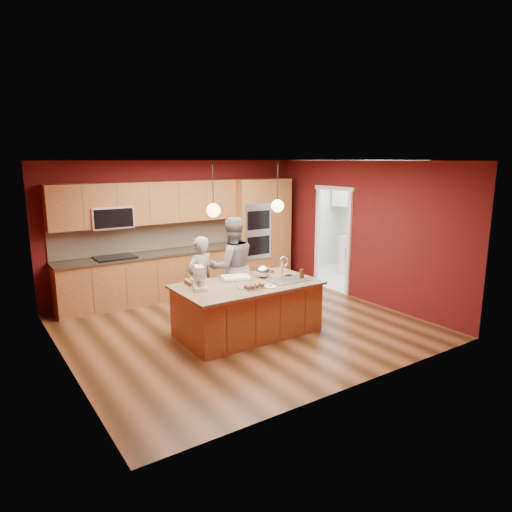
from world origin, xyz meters
TOP-DOWN VIEW (x-y plane):
  - floor at (0.00, 0.00)m, footprint 5.50×5.50m
  - ceiling at (0.00, 0.00)m, footprint 5.50×5.50m
  - wall_back at (0.00, 2.50)m, footprint 5.50×0.00m
  - wall_front at (0.00, -2.50)m, footprint 5.50×0.00m
  - wall_left at (-2.75, 0.00)m, footprint 0.00×5.00m
  - wall_right at (2.75, 0.00)m, footprint 0.00×5.00m
  - cabinet_run at (-0.68, 2.25)m, footprint 3.74×0.64m
  - oven_column at (1.85, 2.19)m, footprint 1.30×0.62m
  - doorway_trim at (2.73, 0.80)m, footprint 0.08×1.11m
  - laundry_room at (4.35, 1.20)m, footprint 2.60×2.70m
  - pendant_left at (-0.67, -0.30)m, footprint 0.20×0.20m
  - pendant_right at (0.48, -0.30)m, footprint 0.20×0.20m
  - island at (-0.08, -0.31)m, footprint 2.22×1.25m
  - person_left at (-0.48, 0.57)m, footprint 0.62×0.49m
  - person_right at (0.15, 0.57)m, footprint 0.97×0.83m
  - stand_mixer at (-0.88, -0.20)m, footprint 0.26×0.30m
  - sheet_cake at (-0.11, 0.02)m, footprint 0.59×0.51m
  - cooling_rack at (-0.17, -0.55)m, footprint 0.40×0.29m
  - mixing_bowl at (0.32, -0.13)m, footprint 0.25×0.25m
  - plate at (0.08, -0.67)m, footprint 0.19×0.19m
  - tumbler at (0.81, -0.53)m, footprint 0.08×0.08m
  - phone at (0.73, -0.28)m, footprint 0.15×0.10m
  - cupcakes_left at (-0.81, 0.14)m, footprint 0.26×0.26m
  - cupcakes_rack at (-0.19, -0.62)m, footprint 0.32×0.16m
  - cupcakes_right at (0.54, 0.11)m, footprint 0.23×0.23m
  - washer at (4.18, 0.83)m, footprint 0.87×0.89m
  - dryer at (4.18, 1.50)m, footprint 0.65×0.67m

SIDE VIEW (x-z plane):
  - floor at x=0.00m, z-range 0.00..0.00m
  - island at x=-0.08m, z-range -0.18..1.02m
  - dryer at x=4.18m, z-range 0.00..0.91m
  - washer at x=4.18m, z-range 0.00..1.11m
  - person_left at x=-0.48m, z-range 0.00..1.48m
  - phone at x=0.73m, z-range 0.82..0.83m
  - plate at x=0.08m, z-range 0.82..0.83m
  - cooling_rack at x=-0.17m, z-range 0.82..0.84m
  - sheet_cake at x=-0.11m, z-range 0.82..0.87m
  - cupcakes_right at x=0.54m, z-range 0.82..0.89m
  - cupcakes_left at x=-0.81m, z-range 0.82..0.90m
  - cupcakes_rack at x=-0.19m, z-range 0.84..0.91m
  - person_right at x=0.15m, z-range 0.00..1.76m
  - tumbler at x=0.81m, z-range 0.82..0.97m
  - mixing_bowl at x=0.32m, z-range 0.81..1.02m
  - stand_mixer at x=-0.88m, z-range 0.79..1.15m
  - cabinet_run at x=-0.68m, z-range -0.17..2.13m
  - doorway_trim at x=2.73m, z-range -0.05..2.15m
  - oven_column at x=1.85m, z-range 0.00..2.30m
  - wall_back at x=0.00m, z-range -1.40..4.10m
  - wall_front at x=0.00m, z-range -1.40..4.10m
  - wall_left at x=-2.75m, z-range -1.15..3.85m
  - wall_right at x=2.75m, z-range -1.15..3.85m
  - laundry_room at x=4.35m, z-range 0.60..3.30m
  - pendant_left at x=-0.67m, z-range 1.60..2.40m
  - pendant_right at x=0.48m, z-range 1.60..2.40m
  - ceiling at x=0.00m, z-range 2.70..2.70m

